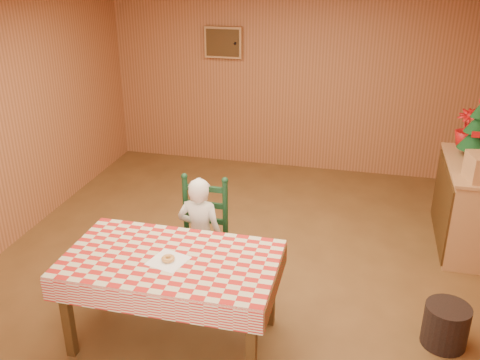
# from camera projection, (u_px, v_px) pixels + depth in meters

# --- Properties ---
(ground) EXTENTS (6.00, 6.00, 0.00)m
(ground) POSITION_uv_depth(u_px,v_px,m) (235.00, 277.00, 5.19)
(ground) COLOR brown
(ground) RESTS_ON ground
(cabin_walls) EXTENTS (5.10, 6.05, 2.65)m
(cabin_walls) POSITION_uv_depth(u_px,v_px,m) (248.00, 79.00, 4.94)
(cabin_walls) COLOR #A7643C
(cabin_walls) RESTS_ON ground
(dining_table) EXTENTS (1.66, 0.96, 0.77)m
(dining_table) POSITION_uv_depth(u_px,v_px,m) (171.00, 267.00, 4.12)
(dining_table) COLOR #452C12
(dining_table) RESTS_ON ground
(ladder_chair) EXTENTS (0.44, 0.40, 1.08)m
(ladder_chair) POSITION_uv_depth(u_px,v_px,m) (202.00, 238.00, 4.89)
(ladder_chair) COLOR black
(ladder_chair) RESTS_ON ground
(seated_child) EXTENTS (0.41, 0.27, 1.12)m
(seated_child) POSITION_uv_depth(u_px,v_px,m) (200.00, 235.00, 4.82)
(seated_child) COLOR silver
(seated_child) RESTS_ON ground
(napkin) EXTENTS (0.32, 0.32, 0.00)m
(napkin) POSITION_uv_depth(u_px,v_px,m) (168.00, 261.00, 4.04)
(napkin) COLOR white
(napkin) RESTS_ON dining_table
(donut) EXTENTS (0.11, 0.11, 0.03)m
(donut) POSITION_uv_depth(u_px,v_px,m) (168.00, 259.00, 4.03)
(donut) COLOR #CD9449
(donut) RESTS_ON napkin
(shelf_unit) EXTENTS (0.54, 1.24, 0.93)m
(shelf_unit) POSITION_uv_depth(u_px,v_px,m) (467.00, 205.00, 5.60)
(shelf_unit) COLOR tan
(shelf_unit) RESTS_ON ground
(christmas_tree) EXTENTS (0.34, 0.34, 0.62)m
(christmas_tree) POSITION_uv_depth(u_px,v_px,m) (477.00, 130.00, 5.52)
(christmas_tree) COLOR #452C12
(christmas_tree) RESTS_ON shelf_unit
(flower_arrangement) EXTENTS (0.28, 0.28, 0.41)m
(flower_arrangement) POSITION_uv_depth(u_px,v_px,m) (466.00, 128.00, 5.83)
(flower_arrangement) COLOR #B41012
(flower_arrangement) RESTS_ON shelf_unit
(storage_bin) EXTENTS (0.47, 0.47, 0.36)m
(storage_bin) POSITION_uv_depth(u_px,v_px,m) (446.00, 325.00, 4.26)
(storage_bin) COLOR black
(storage_bin) RESTS_ON ground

